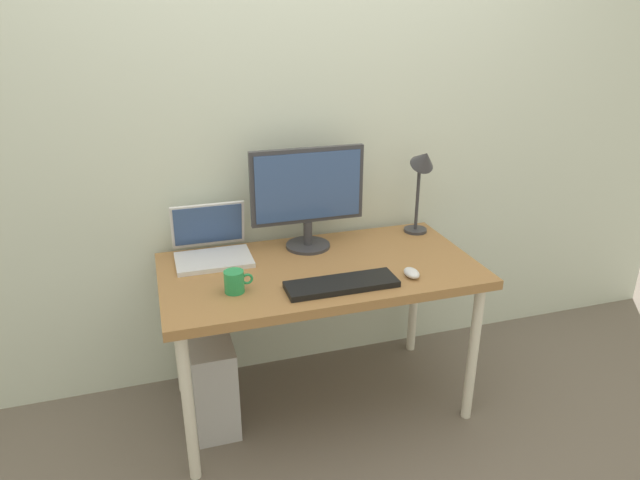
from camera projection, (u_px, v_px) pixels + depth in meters
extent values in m
plane|color=#665B51|center=(320.00, 402.00, 2.65)|extent=(6.00, 6.00, 0.00)
cube|color=silver|center=(293.00, 107.00, 2.51)|extent=(4.40, 0.04, 2.60)
cube|color=olive|center=(320.00, 271.00, 2.39)|extent=(1.32, 0.69, 0.04)
cylinder|color=silver|center=(189.00, 408.00, 2.10)|extent=(0.04, 0.04, 0.66)
cylinder|color=silver|center=(473.00, 354.00, 2.43)|extent=(0.04, 0.04, 0.66)
cylinder|color=silver|center=(177.00, 330.00, 2.61)|extent=(0.04, 0.04, 0.66)
cylinder|color=silver|center=(414.00, 294.00, 2.94)|extent=(0.04, 0.04, 0.66)
cylinder|color=#333338|center=(308.00, 245.00, 2.57)|extent=(0.20, 0.20, 0.01)
cylinder|color=#333338|center=(308.00, 233.00, 2.55)|extent=(0.04, 0.04, 0.11)
cube|color=#333338|center=(307.00, 186.00, 2.46)|extent=(0.51, 0.03, 0.33)
cube|color=#334C7F|center=(309.00, 187.00, 2.45)|extent=(0.47, 0.01, 0.30)
cube|color=silver|center=(214.00, 260.00, 2.42)|extent=(0.32, 0.22, 0.02)
cube|color=silver|center=(208.00, 225.00, 2.49)|extent=(0.32, 0.06, 0.21)
cube|color=#334C7F|center=(208.00, 225.00, 2.48)|extent=(0.30, 0.05, 0.18)
cylinder|color=#333338|center=(415.00, 230.00, 2.75)|extent=(0.11, 0.11, 0.01)
cylinder|color=#333338|center=(418.00, 197.00, 2.68)|extent=(0.02, 0.02, 0.33)
cone|color=#333338|center=(424.00, 159.00, 2.57)|extent=(0.11, 0.14, 0.13)
cube|color=black|center=(342.00, 284.00, 2.20)|extent=(0.44, 0.14, 0.02)
ellipsoid|color=silver|center=(412.00, 273.00, 2.28)|extent=(0.06, 0.09, 0.03)
cylinder|color=#268C4C|center=(234.00, 282.00, 2.15)|extent=(0.08, 0.08, 0.09)
torus|color=#268C4C|center=(247.00, 279.00, 2.16)|extent=(0.05, 0.01, 0.05)
cube|color=#B2B2B7|center=(212.00, 379.00, 2.47)|extent=(0.18, 0.36, 0.42)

